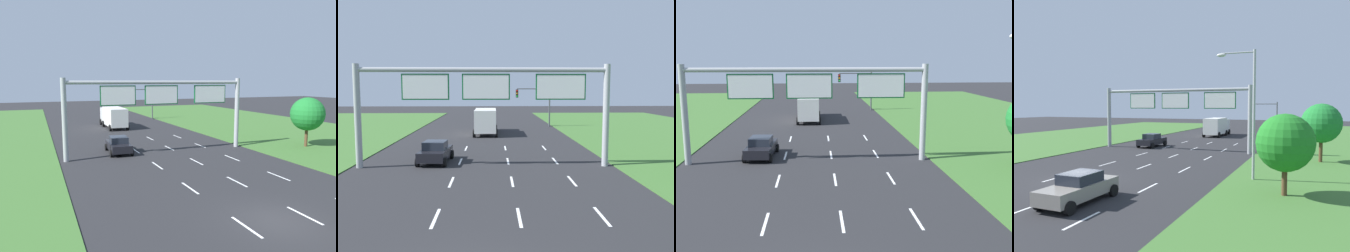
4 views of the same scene
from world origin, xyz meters
TOP-DOWN VIEW (x-y plane):
  - lane_dashes_inner_left at (-1.75, 3.00)m, footprint 0.14×44.40m
  - lane_dashes_inner_right at (1.75, 3.00)m, footprint 0.14×44.40m
  - lane_dashes_slip at (5.25, 3.00)m, footprint 0.14×44.40m
  - car_near_red at (-3.52, 17.73)m, footprint 2.30×4.27m
  - box_truck at (-0.20, 34.63)m, footprint 2.72×8.17m
  - sign_gantry at (0.21, 16.10)m, footprint 17.24×0.44m
  - traffic_light_mast at (6.54, 42.30)m, footprint 4.76×0.49m

SIDE VIEW (x-z plane):
  - lane_dashes_inner_left at x=-1.75m, z-range 0.00..0.01m
  - lane_dashes_inner_right at x=1.75m, z-range 0.00..0.01m
  - lane_dashes_slip at x=5.25m, z-range 0.00..0.01m
  - car_near_red at x=-3.52m, z-range -0.01..1.57m
  - box_truck at x=-0.20m, z-range 0.16..3.09m
  - traffic_light_mast at x=6.54m, z-range 1.07..6.67m
  - sign_gantry at x=0.21m, z-range 1.46..8.46m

